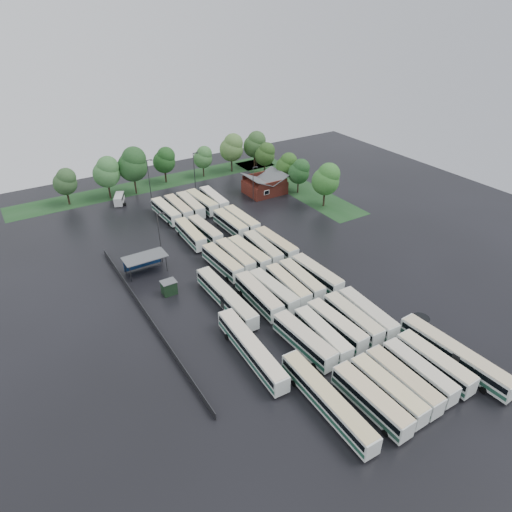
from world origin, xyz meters
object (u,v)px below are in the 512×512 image
artic_bus_east (455,355)px  minibus (119,199)px  brick_building (265,186)px  artic_bus_west_a (327,400)px

artic_bus_east → minibus: bearing=103.1°
minibus → artic_bus_east: bearing=-49.3°
brick_building → minibus: brick_building is taller
artic_bus_east → minibus: artic_bus_east is taller
artic_bus_east → minibus: size_ratio=3.15×
artic_bus_west_a → artic_bus_east: size_ratio=0.97×
artic_bus_west_a → minibus: (-2.34, 79.88, -0.49)m
artic_bus_west_a → artic_bus_east: bearing=-7.6°
artic_bus_west_a → artic_bus_east: 21.54m
artic_bus_west_a → minibus: 79.92m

